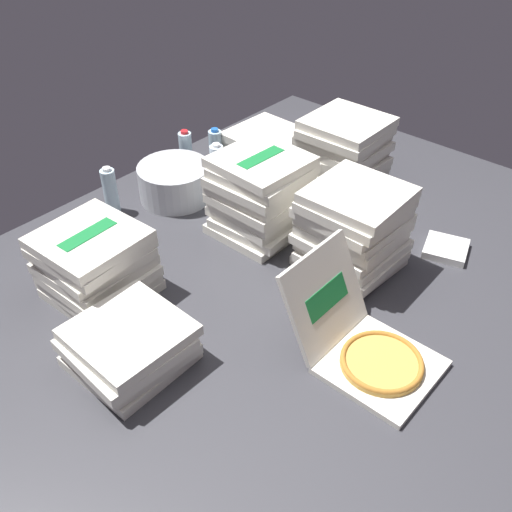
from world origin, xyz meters
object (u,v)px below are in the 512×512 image
(pizza_stack_right_near, at_px, (269,150))
(napkin_pile, at_px, (446,249))
(open_pizza_box, at_px, (365,345))
(water_bottle_5, at_px, (230,178))
(water_bottle_2, at_px, (217,166))
(pizza_stack_left_far, at_px, (129,346))
(pizza_stack_right_far, at_px, (343,154))
(water_bottle_1, at_px, (110,191))
(ice_bucket, at_px, (175,182))
(water_bottle_0, at_px, (216,150))
(pizza_stack_left_near, at_px, (261,195))
(water_bottle_3, at_px, (186,152))
(pizza_stack_right_mid, at_px, (95,264))
(pizza_stack_center_far, at_px, (353,229))
(water_bottle_4, at_px, (234,194))

(pizza_stack_right_near, bearing_deg, napkin_pile, -93.06)
(open_pizza_box, relative_size, water_bottle_5, 2.17)
(water_bottle_2, bearing_deg, pizza_stack_left_far, -150.03)
(pizza_stack_left_far, height_order, pizza_stack_right_far, pizza_stack_right_far)
(water_bottle_1, bearing_deg, water_bottle_5, -36.27)
(ice_bucket, relative_size, water_bottle_0, 1.48)
(pizza_stack_left_far, height_order, water_bottle_1, water_bottle_1)
(pizza_stack_left_far, relative_size, pizza_stack_right_near, 1.04)
(pizza_stack_right_far, xyz_separation_m, water_bottle_0, (-0.30, 0.60, -0.07))
(water_bottle_1, bearing_deg, pizza_stack_right_far, -37.05)
(pizza_stack_right_near, bearing_deg, ice_bucket, 163.90)
(pizza_stack_left_near, relative_size, ice_bucket, 1.10)
(pizza_stack_left_near, relative_size, pizza_stack_right_near, 1.01)
(pizza_stack_left_far, bearing_deg, napkin_pile, -22.11)
(water_bottle_2, xyz_separation_m, water_bottle_3, (-0.00, 0.22, 0.00))
(pizza_stack_left_far, relative_size, pizza_stack_right_far, 1.01)
(pizza_stack_left_far, bearing_deg, water_bottle_0, 32.03)
(ice_bucket, xyz_separation_m, water_bottle_3, (0.21, 0.14, 0.03))
(pizza_stack_right_mid, xyz_separation_m, pizza_stack_center_far, (0.81, -0.65, 0.04))
(water_bottle_1, distance_m, water_bottle_5, 0.58)
(water_bottle_1, relative_size, water_bottle_2, 1.00)
(pizza_stack_left_far, bearing_deg, open_pizza_box, -47.54)
(open_pizza_box, relative_size, pizza_stack_right_far, 1.30)
(pizza_stack_left_far, distance_m, water_bottle_3, 1.35)
(water_bottle_5, bearing_deg, pizza_stack_left_near, -110.56)
(pizza_stack_left_far, xyz_separation_m, water_bottle_4, (0.92, 0.36, 0.03))
(pizza_stack_center_far, height_order, water_bottle_3, pizza_stack_center_far)
(pizza_stack_left_near, distance_m, napkin_pile, 0.85)
(pizza_stack_right_mid, height_order, water_bottle_3, pizza_stack_right_mid)
(water_bottle_4, bearing_deg, water_bottle_0, 55.64)
(pizza_stack_left_far, xyz_separation_m, water_bottle_1, (0.55, 0.82, 0.03))
(water_bottle_3, xyz_separation_m, napkin_pile, (0.27, -1.37, -0.10))
(pizza_stack_right_near, bearing_deg, pizza_stack_right_mid, -172.96)
(open_pizza_box, distance_m, water_bottle_0, 1.48)
(pizza_stack_right_far, bearing_deg, napkin_pile, -102.49)
(water_bottle_3, bearing_deg, water_bottle_4, -105.87)
(pizza_stack_right_mid, bearing_deg, pizza_stack_right_far, -10.83)
(pizza_stack_left_near, bearing_deg, napkin_pile, -60.26)
(water_bottle_0, bearing_deg, pizza_stack_left_near, -115.83)
(ice_bucket, bearing_deg, pizza_stack_left_near, -82.36)
(ice_bucket, xyz_separation_m, water_bottle_5, (0.18, -0.21, 0.03))
(pizza_stack_left_near, distance_m, pizza_stack_right_near, 0.59)
(pizza_stack_center_far, relative_size, water_bottle_4, 1.65)
(napkin_pile, bearing_deg, water_bottle_5, 106.51)
(water_bottle_1, relative_size, napkin_pile, 1.33)
(pizza_stack_right_mid, bearing_deg, water_bottle_5, 6.46)
(pizza_stack_left_near, xyz_separation_m, water_bottle_1, (-0.35, 0.64, -0.07))
(pizza_stack_right_mid, xyz_separation_m, water_bottle_0, (1.02, 0.35, -0.03))
(water_bottle_4, relative_size, napkin_pile, 1.33)
(water_bottle_2, height_order, water_bottle_3, same)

